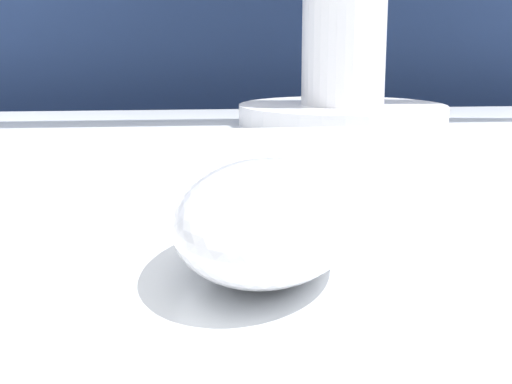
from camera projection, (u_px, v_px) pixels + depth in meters
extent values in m
cube|color=navy|center=(232.00, 240.00, 1.06)|extent=(5.00, 0.03, 1.13)
ellipsoid|color=white|center=(266.00, 217.00, 0.27)|extent=(0.09, 0.13, 0.04)
cube|color=white|center=(124.00, 166.00, 0.45)|extent=(0.38, 0.13, 0.02)
cube|color=silver|center=(123.00, 147.00, 0.45)|extent=(0.36, 0.12, 0.01)
cylinder|color=white|center=(342.00, 114.00, 0.74)|extent=(0.21, 0.21, 0.02)
cylinder|color=white|center=(344.00, 42.00, 0.72)|extent=(0.09, 0.09, 0.13)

